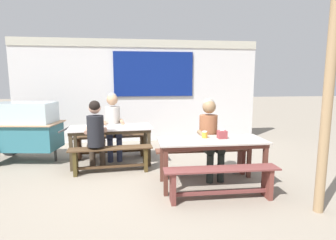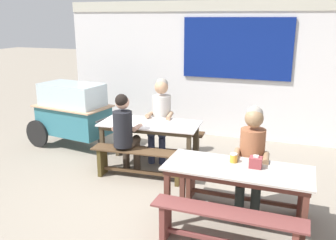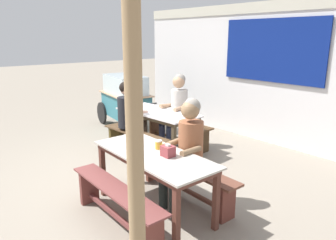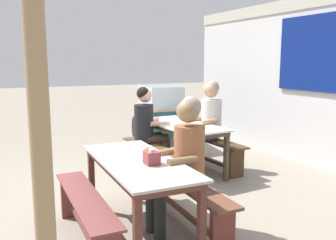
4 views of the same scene
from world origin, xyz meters
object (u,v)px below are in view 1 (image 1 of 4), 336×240
Objects in this scene: bench_far_back at (111,143)px; bench_near_front at (221,179)px; food_cart at (24,128)px; person_left_back_turned at (96,132)px; bench_far_front at (111,157)px; wooden_support_post at (327,108)px; dining_table_near at (212,145)px; condiment_jar at (205,135)px; person_right_near_table at (210,132)px; person_center_facing at (113,121)px; tissue_box at (222,134)px; dining_table_far at (111,131)px; bench_near_back at (203,157)px.

bench_far_back and bench_near_front have the same top height.
person_left_back_turned reaches higher than food_cart.
bench_far_back is 1.06× the size of bench_far_front.
bench_far_front is 0.50m from person_left_back_turned.
food_cart is at bearing 148.24° from wooden_support_post.
bench_near_front is at bearing -90.84° from dining_table_near.
condiment_jar is (3.22, -1.60, 0.10)m from food_cart.
person_left_back_turned reaches higher than bench_far_back.
food_cart reaches higher than bench_far_back.
dining_table_near is 2.01m from person_left_back_turned.
person_right_near_table is 1.03× the size of person_left_back_turned.
bench_far_back is (-1.62, 1.82, -0.35)m from dining_table_near.
person_center_facing is at bearing 90.96° from bench_far_front.
person_center_facing is 9.48× the size of tissue_box.
food_cart reaches higher than dining_table_near.
tissue_box is at bearing -35.25° from dining_table_far.
person_left_back_turned is at bearing 167.30° from bench_far_front.
food_cart is (-3.28, 2.24, 0.39)m from bench_near_front.
dining_table_near is 1.00× the size of bench_near_back.
person_left_back_turned is 2.15m from tissue_box.
dining_table_near is 1.20× the size of person_center_facing.
bench_far_back is at bearing 93.86° from bench_far_front.
dining_table_near is 1.79m from bench_far_front.
bench_far_back is 1.01m from bench_far_front.
condiment_jar is (-0.07, 0.14, 0.13)m from dining_table_near.
person_center_facing is at bearing 141.69° from bench_near_back.
dining_table_near is 2.35m from person_center_facing.
person_center_facing reaches higher than person_right_near_table.
wooden_support_post is at bearing -43.84° from condiment_jar.
bench_far_back is at bearing 132.68° from condiment_jar.
tissue_box is (0.18, 0.06, 0.14)m from dining_table_near.
bench_far_front is at bearing 156.68° from tissue_box.
dining_table_far is 0.98× the size of bench_near_back.
condiment_jar reaches higher than bench_far_back.
bench_far_front is 1.14× the size of person_left_back_turned.
food_cart is (-1.74, 0.92, 0.39)m from bench_far_front.
food_cart is 3.63m from person_right_near_table.
food_cart is (-3.29, 1.73, 0.03)m from dining_table_near.
bench_far_front is 1.08× the size of person_center_facing.
person_right_near_table is at bearing 77.41° from dining_table_near.
person_center_facing is 12.79× the size of condiment_jar.
wooden_support_post is (2.67, -2.29, 0.64)m from dining_table_far.
person_right_near_table is at bearing 83.70° from bench_near_front.
wooden_support_post is (1.09, -0.47, 1.00)m from bench_near_front.
bench_far_back is 0.89× the size of food_cart.
bench_far_back is 2.83m from bench_near_front.
person_center_facing is at bearing 74.95° from person_left_back_turned.
bench_far_front is 1.96m from tissue_box.
food_cart is 12.24× the size of tissue_box.
food_cart is 1.72m from person_center_facing.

